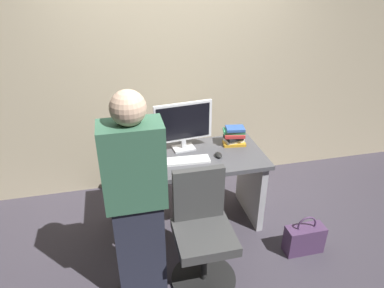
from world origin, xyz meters
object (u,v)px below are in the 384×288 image
keyboard (185,161)px  cup_by_monitor (132,151)px  cup_near_keyboard (146,165)px  mouse (219,155)px  book_stack (234,136)px  monitor (183,124)px  office_chair (202,235)px  handbag (304,239)px  desk (191,178)px  person_at_desk (137,203)px

keyboard → cup_by_monitor: 0.49m
keyboard → cup_near_keyboard: (-0.35, -0.06, 0.03)m
keyboard → mouse: mouse is taller
book_stack → monitor: bearing=178.1°
office_chair → monitor: bearing=87.8°
keyboard → book_stack: (0.52, 0.21, 0.08)m
handbag → cup_by_monitor: bearing=151.4°
book_stack → handbag: bearing=-60.6°
desk → person_at_desk: (-0.54, -0.72, 0.34)m
cup_near_keyboard → handbag: cup_near_keyboard is taller
handbag → monitor: bearing=139.8°
desk → cup_by_monitor: size_ratio=16.17×
cup_by_monitor → book_stack: bearing=-0.0°
cup_by_monitor → desk: bearing=-15.1°
monitor → handbag: monitor is taller
person_at_desk → cup_near_keyboard: person_at_desk is taller
cup_near_keyboard → office_chair: bearing=-56.7°
book_stack → person_at_desk: bearing=-139.4°
cup_near_keyboard → book_stack: (0.87, 0.27, 0.04)m
mouse → office_chair: bearing=-116.5°
office_chair → keyboard: bearing=90.3°
cup_near_keyboard → desk: bearing=18.4°
cup_by_monitor → mouse: bearing=-14.9°
book_stack → cup_by_monitor: bearing=180.0°
mouse → book_stack: bearing=42.9°
keyboard → cup_by_monitor: cup_by_monitor is taller
office_chair → handbag: bearing=3.6°
desk → cup_near_keyboard: 0.52m
person_at_desk → book_stack: person_at_desk is taller
mouse → book_stack: book_stack is taller
person_at_desk → book_stack: bearing=40.6°
desk → mouse: size_ratio=13.31×
person_at_desk → mouse: person_at_desk is taller
person_at_desk → book_stack: size_ratio=7.37×
desk → person_at_desk: person_at_desk is taller
mouse → cup_near_keyboard: 0.66m
desk → mouse: bearing=-14.5°
keyboard → mouse: bearing=6.3°
office_chair → keyboard: size_ratio=2.19×
person_at_desk → office_chair: bearing=5.0°
office_chair → cup_by_monitor: (-0.44, 0.81, 0.35)m
office_chair → cup_by_monitor: office_chair is taller
monitor → cup_by_monitor: size_ratio=6.56×
person_at_desk → book_stack: 1.31m
desk → office_chair: office_chair is taller
office_chair → handbag: office_chair is taller
cup_by_monitor → office_chair: bearing=-61.4°
mouse → book_stack: 0.30m
cup_by_monitor → handbag: cup_by_monitor is taller
monitor → keyboard: monitor is taller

